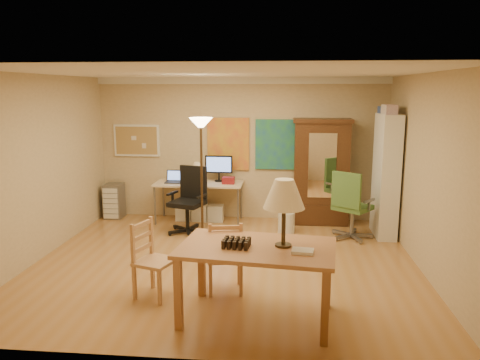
# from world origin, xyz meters

# --- Properties ---
(floor) EXTENTS (5.50, 5.50, 0.00)m
(floor) POSITION_xyz_m (0.00, 0.00, 0.00)
(floor) COLOR #AA733C
(floor) RESTS_ON ground
(crown_molding) EXTENTS (5.50, 0.08, 0.12)m
(crown_molding) POSITION_xyz_m (0.00, 2.46, 2.64)
(crown_molding) COLOR white
(crown_molding) RESTS_ON floor
(corkboard) EXTENTS (0.90, 0.04, 0.62)m
(corkboard) POSITION_xyz_m (-2.05, 2.47, 1.50)
(corkboard) COLOR #A57D4D
(corkboard) RESTS_ON floor
(art_panel_left) EXTENTS (0.80, 0.04, 1.00)m
(art_panel_left) POSITION_xyz_m (-0.25, 2.47, 1.45)
(art_panel_left) COLOR gold
(art_panel_left) RESTS_ON floor
(art_panel_right) EXTENTS (0.75, 0.04, 0.95)m
(art_panel_right) POSITION_xyz_m (0.65, 2.47, 1.45)
(art_panel_right) COLOR #226189
(art_panel_right) RESTS_ON floor
(dining_table) EXTENTS (1.76, 1.18, 1.56)m
(dining_table) POSITION_xyz_m (0.66, -1.62, 0.98)
(dining_table) COLOR brown
(dining_table) RESTS_ON floor
(ladder_chair_back) EXTENTS (0.49, 0.47, 0.92)m
(ladder_chair_back) POSITION_xyz_m (0.13, -0.99, 0.43)
(ladder_chair_back) COLOR #AF7250
(ladder_chair_back) RESTS_ON floor
(ladder_chair_left) EXTENTS (0.53, 0.54, 0.94)m
(ladder_chair_left) POSITION_xyz_m (-0.72, -1.19, 0.44)
(ladder_chair_left) COLOR #AF7250
(ladder_chair_left) RESTS_ON floor
(torchiere_lamp) EXTENTS (0.37, 0.37, 2.05)m
(torchiere_lamp) POSITION_xyz_m (-0.48, 0.85, 1.64)
(torchiere_lamp) COLOR #3D2B18
(torchiere_lamp) RESTS_ON floor
(computer_desk) EXTENTS (1.65, 0.72, 1.25)m
(computer_desk) POSITION_xyz_m (-0.74, 2.16, 0.46)
(computer_desk) COLOR #C6B591
(computer_desk) RESTS_ON floor
(office_chair_black) EXTENTS (0.71, 0.71, 1.16)m
(office_chair_black) POSITION_xyz_m (-0.83, 1.40, 0.31)
(office_chair_black) COLOR black
(office_chair_black) RESTS_ON floor
(office_chair_green) EXTENTS (0.74, 0.74, 1.16)m
(office_chair_green) POSITION_xyz_m (1.96, 1.31, 0.31)
(office_chair_green) COLOR slate
(office_chair_green) RESTS_ON floor
(drawer_cart) EXTENTS (0.34, 0.40, 0.67)m
(drawer_cart) POSITION_xyz_m (-2.48, 2.22, 0.34)
(drawer_cart) COLOR slate
(drawer_cart) RESTS_ON floor
(armoire) EXTENTS (1.07, 0.51, 1.96)m
(armoire) POSITION_xyz_m (1.51, 2.24, 0.85)
(armoire) COLOR #34180E
(armoire) RESTS_ON floor
(bookshelf) EXTENTS (0.31, 0.83, 2.08)m
(bookshelf) POSITION_xyz_m (2.55, 1.59, 1.04)
(bookshelf) COLOR white
(bookshelf) RESTS_ON floor
(wastebin) EXTENTS (0.29, 0.29, 0.37)m
(wastebin) POSITION_xyz_m (0.88, 1.55, 0.18)
(wastebin) COLOR silver
(wastebin) RESTS_ON floor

